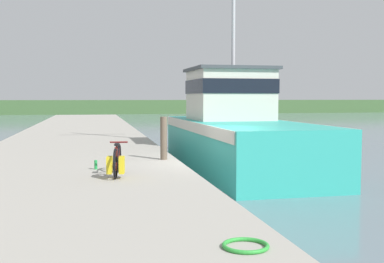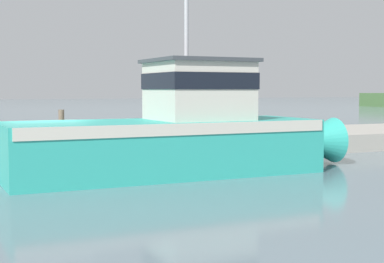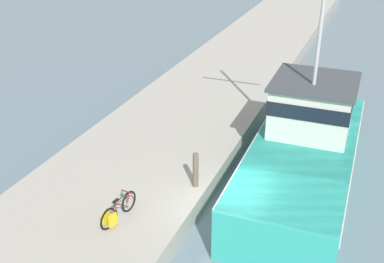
% 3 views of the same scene
% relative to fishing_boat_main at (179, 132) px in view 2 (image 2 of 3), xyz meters
% --- Properties ---
extents(ground_plane, '(320.00, 320.00, 0.00)m').
position_rel_fishing_boat_main_xyz_m(ground_plane, '(-1.73, -4.07, -1.40)').
color(ground_plane, slate).
extents(dock_pier, '(6.37, 80.00, 0.80)m').
position_rel_fishing_boat_main_xyz_m(dock_pier, '(-5.97, -4.07, -1.00)').
color(dock_pier, '#A39E93').
rests_on(dock_pier, ground_plane).
extents(fishing_boat_main, '(3.81, 12.19, 10.09)m').
position_rel_fishing_boat_main_xyz_m(fishing_boat_main, '(0.00, 0.00, 0.00)').
color(fishing_boat_main, teal).
rests_on(fishing_boat_main, ground_plane).
extents(mooring_post, '(0.20, 0.20, 1.29)m').
position_rel_fishing_boat_main_xyz_m(mooring_post, '(-3.20, -3.23, 0.04)').
color(mooring_post, brown).
rests_on(mooring_post, dock_pier).
extents(water_bottle_on_curb, '(0.08, 0.08, 0.24)m').
position_rel_fishing_boat_main_xyz_m(water_bottle_on_curb, '(-5.22, -4.83, -0.49)').
color(water_bottle_on_curb, green).
rests_on(water_bottle_on_curb, dock_pier).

